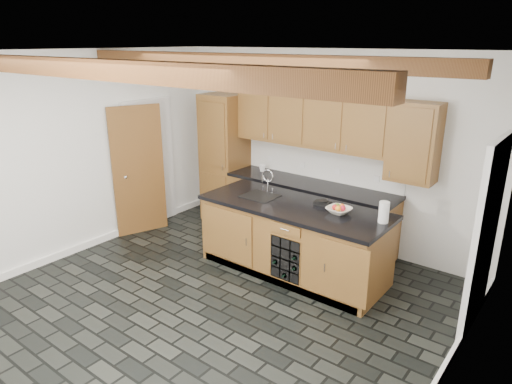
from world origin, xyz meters
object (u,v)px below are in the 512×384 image
island (293,239)px  kitchen_scale (322,203)px  paper_towel (384,212)px  fruit_bowl (339,210)px

island → kitchen_scale: (0.27, 0.23, 0.50)m
kitchen_scale → paper_towel: paper_towel is taller
kitchen_scale → fruit_bowl: bearing=-32.5°
fruit_bowl → paper_towel: size_ratio=1.17×
kitchen_scale → fruit_bowl: (0.30, -0.13, 0.01)m
island → kitchen_scale: bearing=40.1°
fruit_bowl → paper_towel: paper_towel is taller
island → paper_towel: bearing=7.4°
kitchen_scale → paper_towel: bearing=-14.9°
island → fruit_bowl: fruit_bowl is taller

